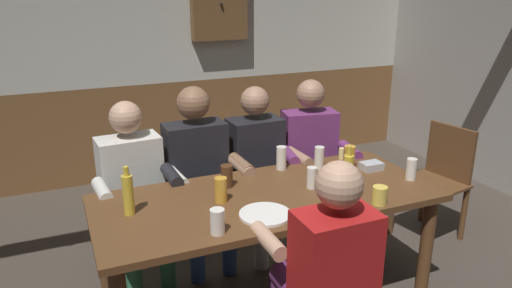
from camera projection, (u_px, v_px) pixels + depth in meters
name	position (u px, v px, depth m)	size (l,w,h in m)	color
back_wall_upper	(162.00, 5.00, 4.66)	(5.58, 0.12, 1.49)	beige
back_wall_wainscot	(170.00, 127.00, 5.05)	(5.58, 0.12, 0.97)	brown
dining_table	(268.00, 210.00, 2.84)	(2.00, 0.85, 0.74)	brown
person_0	(134.00, 184.00, 3.15)	(0.56, 0.55, 1.21)	silver
person_1	(199.00, 169.00, 3.31)	(0.56, 0.52, 1.27)	black
person_2	(259.00, 163.00, 3.48)	(0.53, 0.53, 1.23)	black
person_3	(311.00, 154.00, 3.64)	(0.58, 0.58, 1.24)	#6B2D66
person_4	(326.00, 263.00, 2.27)	(0.51, 0.52, 1.20)	#AD1919
chair_empty_near_right	(438.00, 178.00, 3.74)	(0.51, 0.51, 0.88)	brown
table_candle	(341.00, 154.00, 3.37)	(0.04, 0.04, 0.08)	#F9E08C
condiment_caddy	(371.00, 166.00, 3.18)	(0.14, 0.10, 0.05)	#B2B7BC
plate_0	(265.00, 214.00, 2.55)	(0.28, 0.28, 0.01)	white
bottle_0	(128.00, 194.00, 2.54)	(0.06, 0.06, 0.27)	gold
bottle_1	(348.00, 170.00, 2.90)	(0.06, 0.06, 0.26)	gold
pint_glass_0	(281.00, 158.00, 3.17)	(0.07, 0.07, 0.16)	white
pint_glass_1	(380.00, 195.00, 2.67)	(0.08, 0.08, 0.10)	#E5C64C
pint_glass_2	(221.00, 190.00, 2.70)	(0.07, 0.07, 0.14)	gold
pint_glass_3	(312.00, 178.00, 2.88)	(0.06, 0.06, 0.13)	white
pint_glass_4	(217.00, 221.00, 2.35)	(0.07, 0.07, 0.13)	white
pint_glass_5	(319.00, 158.00, 3.18)	(0.06, 0.06, 0.15)	white
pint_glass_6	(227.00, 176.00, 2.90)	(0.07, 0.07, 0.14)	#4C2D19
pint_glass_7	(411.00, 169.00, 3.01)	(0.06, 0.06, 0.14)	white
pint_glass_8	(349.00, 157.00, 3.19)	(0.07, 0.07, 0.16)	gold
wall_dart_cabinet	(219.00, 4.00, 4.74)	(0.56, 0.15, 0.70)	brown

